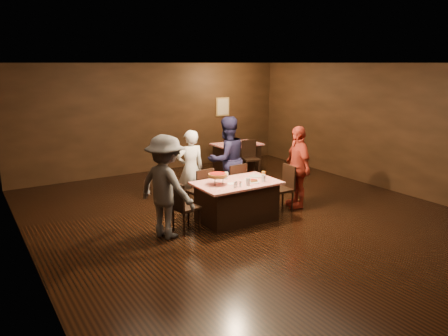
{
  "coord_description": "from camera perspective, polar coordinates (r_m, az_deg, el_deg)",
  "views": [
    {
      "loc": [
        -4.77,
        -6.35,
        3.0
      ],
      "look_at": [
        -0.41,
        0.68,
        1.0
      ],
      "focal_mm": 35.0,
      "sensor_mm": 36.0,
      "label": 1
    }
  ],
  "objects": [
    {
      "name": "glass_back",
      "position": [
        8.59,
        0.3,
        -0.99
      ],
      "size": [
        0.08,
        0.08,
        0.14
      ],
      "primitive_type": "cylinder",
      "color": "silver",
      "rests_on": "main_table"
    },
    {
      "name": "plate_empty",
      "position": [
        8.81,
        4.13,
        -1.07
      ],
      "size": [
        0.25,
        0.25,
        0.01
      ],
      "primitive_type": "cylinder",
      "color": "white",
      "rests_on": "main_table"
    },
    {
      "name": "back_table",
      "position": [
        12.45,
        1.69,
        1.46
      ],
      "size": [
        1.3,
        0.9,
        0.77
      ],
      "primitive_type": "cube",
      "color": "red",
      "rests_on": "ground"
    },
    {
      "name": "chair_end_right",
      "position": [
        9.1,
        7.47,
        -2.65
      ],
      "size": [
        0.45,
        0.45,
        0.95
      ],
      "primitive_type": "cube",
      "rotation": [
        0.0,
        0.0,
        -1.65
      ],
      "color": "black",
      "rests_on": "ground"
    },
    {
      "name": "plate_with_slice",
      "position": [
        8.37,
        3.79,
        -1.72
      ],
      "size": [
        0.25,
        0.25,
        0.06
      ],
      "color": "white",
      "rests_on": "main_table"
    },
    {
      "name": "glass_amber",
      "position": [
        8.66,
        5.18,
        -0.91
      ],
      "size": [
        0.08,
        0.08,
        0.14
      ],
      "primitive_type": "cylinder",
      "color": "#BF7F26",
      "rests_on": "main_table"
    },
    {
      "name": "diner_navy_hoodie",
      "position": [
        9.53,
        0.39,
        1.11
      ],
      "size": [
        0.93,
        0.73,
        1.88
      ],
      "primitive_type": "imported",
      "rotation": [
        0.0,
        0.0,
        3.16
      ],
      "color": "#171634",
      "rests_on": "ground"
    },
    {
      "name": "chair_far_right",
      "position": [
        9.28,
        1.18,
        -2.21
      ],
      "size": [
        0.44,
        0.44,
        0.95
      ],
      "primitive_type": "cube",
      "rotation": [
        0.0,
        0.0,
        3.18
      ],
      "color": "black",
      "rests_on": "ground"
    },
    {
      "name": "diner_white_jacket",
      "position": [
        9.23,
        -4.41,
        -0.1
      ],
      "size": [
        0.64,
        0.46,
        1.65
      ],
      "primitive_type": "imported",
      "rotation": [
        0.0,
        0.0,
        3.03
      ],
      "color": "white",
      "rests_on": "ground"
    },
    {
      "name": "main_table",
      "position": [
        8.5,
        1.66,
        -4.35
      ],
      "size": [
        1.6,
        1.0,
        0.77
      ],
      "primitive_type": "cube",
      "color": "red",
      "rests_on": "ground"
    },
    {
      "name": "glass_front_right",
      "position": [
        8.42,
        5.18,
        -1.34
      ],
      "size": [
        0.08,
        0.08,
        0.14
      ],
      "primitive_type": "cylinder",
      "color": "silver",
      "rests_on": "main_table"
    },
    {
      "name": "chair_back_far",
      "position": [
        12.93,
        0.22,
        2.32
      ],
      "size": [
        0.46,
        0.46,
        0.95
      ],
      "primitive_type": "cube",
      "rotation": [
        0.0,
        0.0,
        3.25
      ],
      "color": "black",
      "rests_on": "ground"
    },
    {
      "name": "chair_end_left",
      "position": [
        7.94,
        -4.99,
        -5.01
      ],
      "size": [
        0.48,
        0.48,
        0.95
      ],
      "primitive_type": "cube",
      "rotation": [
        0.0,
        0.0,
        1.72
      ],
      "color": "black",
      "rests_on": "ground"
    },
    {
      "name": "chair_back_near",
      "position": [
        11.87,
        3.56,
        1.28
      ],
      "size": [
        0.51,
        0.51,
        0.95
      ],
      "primitive_type": "cube",
      "rotation": [
        0.0,
        0.0,
        -0.26
      ],
      "color": "black",
      "rests_on": "ground"
    },
    {
      "name": "diner_red_shirt",
      "position": [
        9.31,
        9.58,
        0.15
      ],
      "size": [
        0.7,
        1.1,
        1.74
      ],
      "primitive_type": "imported",
      "rotation": [
        0.0,
        0.0,
        -1.87
      ],
      "color": "#AB3324",
      "rests_on": "ground"
    },
    {
      "name": "glass_front_left",
      "position": [
        8.16,
        3.14,
        -1.8
      ],
      "size": [
        0.08,
        0.08,
        0.14
      ],
      "primitive_type": "cylinder",
      "color": "silver",
      "rests_on": "main_table"
    },
    {
      "name": "napkin_center",
      "position": [
        8.55,
        3.36,
        -1.55
      ],
      "size": [
        0.19,
        0.19,
        0.01
      ],
      "primitive_type": "cube",
      "rotation": [
        0.0,
        0.0,
        0.21
      ],
      "color": "white",
      "rests_on": "main_table"
    },
    {
      "name": "pizza_stand",
      "position": [
        8.17,
        -0.84,
        -0.94
      ],
      "size": [
        0.38,
        0.38,
        0.22
      ],
      "color": "black",
      "rests_on": "main_table"
    },
    {
      "name": "room",
      "position": [
        8.0,
        5.1,
        7.34
      ],
      "size": [
        10.0,
        10.04,
        3.02
      ],
      "color": "black",
      "rests_on": "ground"
    },
    {
      "name": "condiments",
      "position": [
        8.05,
        1.73,
        -2.15
      ],
      "size": [
        0.17,
        0.1,
        0.09
      ],
      "color": "silver",
      "rests_on": "main_table"
    },
    {
      "name": "chair_far_left",
      "position": [
        8.89,
        -3.16,
        -2.95
      ],
      "size": [
        0.47,
        0.47,
        0.95
      ],
      "primitive_type": "cube",
      "rotation": [
        0.0,
        0.0,
        3.26
      ],
      "color": "black",
      "rests_on": "ground"
    },
    {
      "name": "napkin_left",
      "position": [
        8.27,
        1.01,
        -2.05
      ],
      "size": [
        0.21,
        0.21,
        0.01
      ],
      "primitive_type": "cube",
      "rotation": [
        0.0,
        0.0,
        -0.35
      ],
      "color": "white",
      "rests_on": "main_table"
    },
    {
      "name": "diner_grey_knit",
      "position": [
        7.63,
        -7.59,
        -2.45
      ],
      "size": [
        1.07,
        1.34,
        1.82
      ],
      "primitive_type": "imported",
      "rotation": [
        0.0,
        0.0,
        1.96
      ],
      "color": "#4D4E51",
      "rests_on": "ground"
    }
  ]
}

